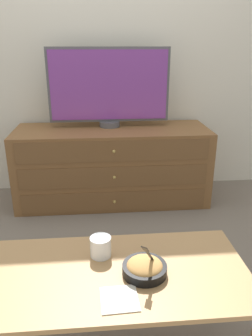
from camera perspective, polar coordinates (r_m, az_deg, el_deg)
name	(u,v)px	position (r m, az deg, el deg)	size (l,w,h in m)	color
ground_plane	(96,185)	(3.13, -5.27, -2.98)	(12.00, 12.00, 0.00)	#70665B
wall_back	(91,38)	(2.89, -6.18, 21.57)	(12.00, 0.05, 2.60)	silver
dresser	(113,165)	(2.74, -2.36, 0.53)	(1.56, 0.55, 0.62)	brown
tv	(109,87)	(2.67, -2.99, 13.92)	(0.96, 0.17, 0.62)	#515156
coffee_table	(118,283)	(1.39, -1.45, -19.39)	(1.04, 0.52, 0.42)	tan
takeout_bowl	(145,268)	(1.33, 3.26, -16.96)	(0.17, 0.17, 0.16)	black
drink_cup	(101,248)	(1.42, -4.43, -13.66)	(0.09, 0.09, 0.09)	white
napkin	(119,299)	(1.24, -1.16, -21.85)	(0.14, 0.14, 0.00)	silver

